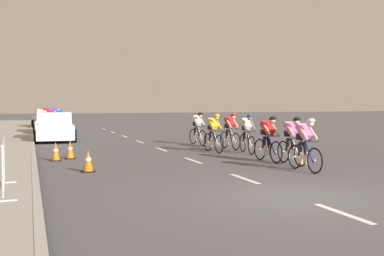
% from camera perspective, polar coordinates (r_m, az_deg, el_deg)
% --- Properties ---
extents(ground_plane, '(160.00, 160.00, 0.00)m').
position_cam_1_polar(ground_plane, '(10.00, 12.70, -8.27)').
color(ground_plane, '#4C4C51').
extents(kerb_edge, '(0.16, 60.00, 0.13)m').
position_cam_1_polar(kerb_edge, '(22.39, -18.94, -1.91)').
color(kerb_edge, '#9E9E99').
rests_on(kerb_edge, ground).
extents(lane_markings_centre, '(0.14, 29.60, 0.01)m').
position_cam_1_polar(lane_markings_centre, '(21.53, -5.20, -2.12)').
color(lane_markings_centre, white).
rests_on(lane_markings_centre, ground).
extents(cyclist_lead, '(0.42, 1.72, 1.56)m').
position_cam_1_polar(cyclist_lead, '(13.68, 13.68, -1.90)').
color(cyclist_lead, black).
rests_on(cyclist_lead, ground).
extents(cyclist_second, '(0.42, 1.72, 1.56)m').
position_cam_1_polar(cyclist_second, '(15.04, 12.16, -1.44)').
color(cyclist_second, black).
rests_on(cyclist_second, ground).
extents(cyclist_third, '(0.43, 1.72, 1.56)m').
position_cam_1_polar(cyclist_third, '(15.65, 9.31, -1.23)').
color(cyclist_third, black).
rests_on(cyclist_third, ground).
extents(cyclist_fourth, '(0.45, 1.72, 1.56)m').
position_cam_1_polar(cyclist_fourth, '(18.09, 6.80, -0.63)').
color(cyclist_fourth, black).
rests_on(cyclist_fourth, ground).
extents(cyclist_fifth, '(0.44, 1.72, 1.56)m').
position_cam_1_polar(cyclist_fifth, '(18.36, 2.66, -0.56)').
color(cyclist_fifth, black).
rests_on(cyclist_fifth, ground).
extents(cyclist_sixth, '(0.45, 1.72, 1.56)m').
position_cam_1_polar(cyclist_sixth, '(19.71, 4.71, -0.31)').
color(cyclist_sixth, black).
rests_on(cyclist_sixth, ground).
extents(cyclist_seventh, '(0.45, 1.72, 1.56)m').
position_cam_1_polar(cyclist_seventh, '(21.53, 0.72, -0.02)').
color(cyclist_seventh, black).
rests_on(cyclist_seventh, ground).
extents(police_car_nearest, '(2.14, 4.47, 1.59)m').
position_cam_1_polar(police_car_nearest, '(24.98, -16.41, 0.04)').
color(police_car_nearest, silver).
rests_on(police_car_nearest, ground).
extents(police_car_second, '(2.12, 4.46, 1.59)m').
position_cam_1_polar(police_car_second, '(30.68, -16.95, 0.58)').
color(police_car_second, white).
rests_on(police_car_second, ground).
extents(police_car_third, '(2.26, 4.53, 1.59)m').
position_cam_1_polar(police_car_third, '(37.50, -17.38, 1.01)').
color(police_car_third, silver).
rests_on(police_car_third, ground).
extents(crowd_barrier_front, '(0.57, 2.32, 1.07)m').
position_cam_1_polar(crowd_barrier_front, '(10.34, -22.11, -4.42)').
color(crowd_barrier_front, '#B7BABF').
rests_on(crowd_barrier_front, sidewalk_slab).
extents(traffic_cone_near, '(0.36, 0.36, 0.64)m').
position_cam_1_polar(traffic_cone_near, '(13.49, -12.62, -3.99)').
color(traffic_cone_near, black).
rests_on(traffic_cone_near, ground).
extents(traffic_cone_mid, '(0.36, 0.36, 0.64)m').
position_cam_1_polar(traffic_cone_mid, '(16.82, -14.72, -2.62)').
color(traffic_cone_mid, black).
rests_on(traffic_cone_mid, ground).
extents(traffic_cone_far, '(0.36, 0.36, 0.64)m').
position_cam_1_polar(traffic_cone_far, '(16.34, -16.37, -2.81)').
color(traffic_cone_far, black).
rests_on(traffic_cone_far, ground).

